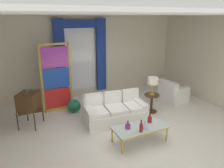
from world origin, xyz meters
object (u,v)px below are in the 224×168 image
(bottle_crystal_tall, at_px, (128,126))
(bottle_blue_decanter, at_px, (145,126))
(armchair_white, at_px, (172,94))
(stained_glass_divider, at_px, (56,79))
(couch_white_long, at_px, (114,111))
(table_lamp_brass, at_px, (153,82))
(bottle_amber_squat, at_px, (141,127))
(round_side_table, at_px, (152,102))
(coffee_table, at_px, (140,128))
(vintage_tv, at_px, (29,102))
(bottle_ruby_flask, at_px, (150,119))
(peacock_figurine, at_px, (75,107))

(bottle_crystal_tall, bearing_deg, bottle_blue_decanter, -28.67)
(armchair_white, relative_size, stained_glass_divider, 0.41)
(couch_white_long, xyz_separation_m, stained_glass_divider, (-1.34, 1.44, 0.75))
(bottle_crystal_tall, xyz_separation_m, table_lamp_brass, (1.58, 1.26, 0.55))
(bottle_amber_squat, xyz_separation_m, round_side_table, (1.38, 1.52, -0.18))
(coffee_table, xyz_separation_m, armchair_white, (2.49, 1.74, -0.09))
(vintage_tv, bearing_deg, table_lamp_brass, -10.63)
(bottle_ruby_flask, bearing_deg, couch_white_long, 109.65)
(bottle_ruby_flask, height_order, armchair_white, armchair_white)
(bottle_amber_squat, bearing_deg, bottle_ruby_flask, 33.96)
(bottle_blue_decanter, bearing_deg, coffee_table, 109.63)
(bottle_blue_decanter, relative_size, bottle_ruby_flask, 0.96)
(coffee_table, xyz_separation_m, bottle_blue_decanter, (0.05, -0.14, 0.11))
(bottle_crystal_tall, relative_size, armchair_white, 0.24)
(bottle_amber_squat, relative_size, table_lamp_brass, 0.54)
(bottle_ruby_flask, height_order, stained_glass_divider, stained_glass_divider)
(bottle_crystal_tall, height_order, bottle_ruby_flask, bottle_ruby_flask)
(couch_white_long, relative_size, stained_glass_divider, 0.83)
(round_side_table, bearing_deg, armchair_white, 19.17)
(bottle_blue_decanter, xyz_separation_m, bottle_crystal_tall, (-0.35, 0.19, -0.00))
(stained_glass_divider, bearing_deg, bottle_amber_squat, -65.91)
(bottle_blue_decanter, bearing_deg, table_lamp_brass, 49.72)
(bottle_amber_squat, relative_size, peacock_figurine, 0.52)
(coffee_table, xyz_separation_m, bottle_amber_squat, (-0.10, -0.21, 0.16))
(armchair_white, bearing_deg, round_side_table, -160.83)
(armchair_white, relative_size, round_side_table, 1.50)
(bottle_blue_decanter, relative_size, peacock_figurine, 0.37)
(bottle_crystal_tall, bearing_deg, bottle_amber_squat, -52.24)
(bottle_ruby_flask, relative_size, stained_glass_divider, 0.11)
(bottle_amber_squat, xyz_separation_m, armchair_white, (2.59, 1.94, -0.24))
(bottle_crystal_tall, height_order, bottle_amber_squat, bottle_amber_squat)
(bottle_crystal_tall, bearing_deg, peacock_figurine, 107.44)
(stained_glass_divider, height_order, peacock_figurine, stained_glass_divider)
(round_side_table, bearing_deg, bottle_amber_squat, -132.18)
(bottle_blue_decanter, distance_m, round_side_table, 1.91)
(bottle_amber_squat, bearing_deg, bottle_blue_decanter, 25.31)
(bottle_crystal_tall, xyz_separation_m, bottle_amber_squat, (0.20, -0.26, 0.05))
(coffee_table, distance_m, vintage_tv, 3.09)
(bottle_blue_decanter, relative_size, table_lamp_brass, 0.39)
(bottle_amber_squat, xyz_separation_m, vintage_tv, (-2.24, 2.20, 0.20))
(couch_white_long, relative_size, round_side_table, 3.09)
(bottle_amber_squat, distance_m, table_lamp_brass, 2.11)
(bottle_ruby_flask, relative_size, peacock_figurine, 0.39)
(armchair_white, bearing_deg, bottle_crystal_tall, -148.99)
(armchair_white, relative_size, table_lamp_brass, 1.57)
(round_side_table, bearing_deg, peacock_figurine, 157.74)
(bottle_crystal_tall, relative_size, table_lamp_brass, 0.37)
(bottle_blue_decanter, xyz_separation_m, stained_glass_divider, (-1.46, 2.86, 0.57))
(coffee_table, xyz_separation_m, bottle_crystal_tall, (-0.30, 0.06, 0.11))
(table_lamp_brass, bearing_deg, stained_glass_divider, 152.33)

